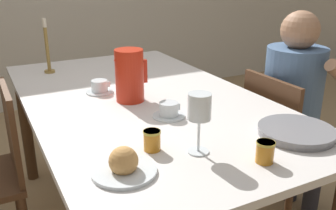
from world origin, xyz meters
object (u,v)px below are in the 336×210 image
at_px(red_pitcher, 129,75).
at_px(serving_tray, 296,132).
at_px(teacup_across, 100,87).
at_px(candlestick_tall, 48,52).
at_px(chair_person_side, 284,147).
at_px(bread_plate, 124,165).
at_px(jam_jar_amber, 152,140).
at_px(jam_jar_red, 265,151).
at_px(person_seated, 296,103).
at_px(wine_glass_water, 199,109).
at_px(teacup_near_person, 168,111).

xyz_separation_m(red_pitcher, serving_tray, (0.40, -0.64, -0.11)).
xyz_separation_m(teacup_across, candlestick_tall, (-0.15, 0.49, 0.09)).
bearing_deg(chair_person_side, serving_tray, -42.59).
bearing_deg(bread_plate, jam_jar_amber, 35.01).
bearing_deg(teacup_across, bread_plate, -102.53).
distance_m(red_pitcher, candlestick_tall, 0.71).
relative_size(jam_jar_amber, jam_jar_red, 1.00).
height_order(serving_tray, bread_plate, bread_plate).
distance_m(serving_tray, bread_plate, 0.66).
bearing_deg(jam_jar_amber, teacup_across, 87.28).
distance_m(bread_plate, jam_jar_red, 0.45).
distance_m(person_seated, wine_glass_water, 0.96).
height_order(red_pitcher, jam_jar_red, red_pitcher).
xyz_separation_m(teacup_across, jam_jar_red, (0.25, -0.92, 0.01)).
bearing_deg(serving_tray, candlestick_tall, 115.90).
relative_size(person_seated, red_pitcher, 4.84).
distance_m(bread_plate, jam_jar_amber, 0.17).
distance_m(chair_person_side, jam_jar_red, 0.87).
relative_size(teacup_across, jam_jar_red, 1.90).
bearing_deg(jam_jar_amber, serving_tray, -14.95).
height_order(jam_jar_amber, candlestick_tall, candlestick_tall).
bearing_deg(candlestick_tall, jam_jar_amber, -84.41).
distance_m(red_pitcher, serving_tray, 0.76).
bearing_deg(teacup_across, jam_jar_red, -74.76).
xyz_separation_m(chair_person_side, bread_plate, (-1.04, -0.37, 0.34)).
relative_size(person_seated, jam_jar_red, 16.29).
bearing_deg(wine_glass_water, serving_tray, -7.88).
bearing_deg(bread_plate, serving_tray, -3.56).
distance_m(bread_plate, candlestick_tall, 1.27).
distance_m(teacup_near_person, bread_plate, 0.47).
bearing_deg(wine_glass_water, bread_plate, -177.28).
bearing_deg(person_seated, red_pitcher, -103.25).
xyz_separation_m(serving_tray, jam_jar_red, (-0.24, -0.10, 0.02)).
height_order(chair_person_side, bread_plate, bread_plate).
bearing_deg(bread_plate, red_pitcher, 66.27).
distance_m(person_seated, red_pitcher, 0.91).
relative_size(chair_person_side, teacup_near_person, 6.29).
bearing_deg(wine_glass_water, jam_jar_red, -45.81).
relative_size(person_seated, candlestick_tall, 3.71).
distance_m(wine_glass_water, jam_jar_red, 0.25).
bearing_deg(candlestick_tall, teacup_near_person, -72.15).
distance_m(wine_glass_water, candlestick_tall, 1.28).
xyz_separation_m(jam_jar_amber, jam_jar_red, (0.28, -0.24, 0.00)).
relative_size(wine_glass_water, jam_jar_red, 2.91).
bearing_deg(candlestick_tall, chair_person_side, -41.74).
relative_size(serving_tray, bread_plate, 1.40).
bearing_deg(person_seated, jam_jar_red, -52.40).
bearing_deg(wine_glass_water, jam_jar_amber, 146.94).
height_order(teacup_near_person, teacup_across, same).
distance_m(red_pitcher, jam_jar_red, 0.76).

